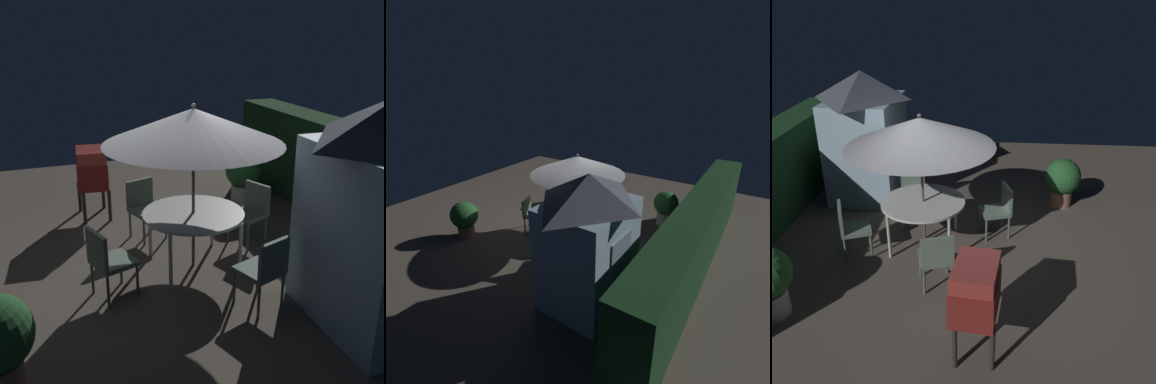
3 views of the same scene
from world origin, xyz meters
TOP-DOWN VIEW (x-y plane):
  - ground_plane at (0.00, 0.00)m, footprint 11.00×11.00m
  - hedge_backdrop at (0.00, 3.50)m, footprint 7.12×0.68m
  - patio_table at (0.14, 0.62)m, footprint 1.37×1.37m
  - patio_umbrella at (0.14, 0.62)m, footprint 2.32×2.32m
  - bbq_grill at (-2.12, -0.37)m, footprint 0.75×0.57m
  - chair_near_shed at (-1.02, 0.24)m, footprint 0.58×0.58m
  - chair_far_side at (0.54, -0.63)m, footprint 0.58×0.58m
  - chair_toward_hedge at (1.39, 1.03)m, footprint 0.59×0.58m
  - chair_toward_house at (-0.29, 1.72)m, footprint 0.60×0.60m
  - potted_plant_by_grill at (-1.77, 2.31)m, footprint 0.67×0.67m

SIDE VIEW (x-z plane):
  - ground_plane at x=0.00m, z-range 0.00..0.00m
  - chair_near_shed at x=-1.02m, z-range 0.07..0.97m
  - chair_far_side at x=0.54m, z-range 0.07..0.97m
  - chair_toward_hedge at x=1.39m, z-range 0.07..0.97m
  - chair_toward_house at x=-0.29m, z-range 0.07..0.97m
  - potted_plant_by_grill at x=-1.77m, z-range 0.07..1.06m
  - patio_table at x=0.14m, z-range 0.34..1.12m
  - hedge_backdrop at x=0.00m, z-range 0.00..1.63m
  - bbq_grill at x=-2.12m, z-range 0.25..1.45m
  - patio_umbrella at x=0.14m, z-range 0.83..3.06m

